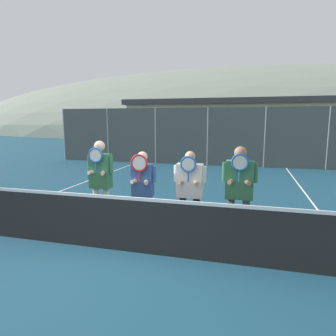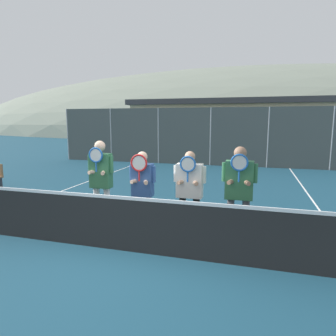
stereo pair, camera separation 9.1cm
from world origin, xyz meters
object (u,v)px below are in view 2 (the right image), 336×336
(car_far_left, at_px, (147,142))
(car_left_of_center, at_px, (232,144))
(player_leftmost, at_px, (101,177))
(player_center_left, at_px, (142,187))
(car_center, at_px, (328,147))
(player_rightmost, at_px, (239,187))
(player_center_right, at_px, (189,187))

(car_far_left, distance_m, car_left_of_center, 5.36)
(player_leftmost, height_order, player_center_left, player_leftmost)
(player_leftmost, bearing_deg, car_center, 61.26)
(car_far_left, distance_m, car_center, 10.41)
(player_rightmost, bearing_deg, car_left_of_center, 94.56)
(car_far_left, relative_size, car_center, 1.14)
(player_leftmost, relative_size, car_left_of_center, 0.42)
(player_center_left, xyz_separation_m, car_left_of_center, (0.85, 12.36, -0.10))
(player_center_left, xyz_separation_m, car_center, (5.91, 12.59, -0.13))
(player_center_right, bearing_deg, car_center, 68.16)
(player_rightmost, xyz_separation_m, car_far_left, (-6.33, 12.65, -0.20))
(player_rightmost, relative_size, car_far_left, 0.39)
(player_center_right, relative_size, car_center, 0.41)
(player_center_right, distance_m, car_left_of_center, 12.24)
(player_center_left, distance_m, car_far_left, 13.45)
(car_far_left, bearing_deg, player_center_left, -70.46)
(player_rightmost, bearing_deg, player_center_left, -179.33)
(car_far_left, height_order, car_left_of_center, car_far_left)
(player_rightmost, distance_m, car_center, 13.21)
(player_leftmost, relative_size, car_far_left, 0.40)
(player_center_right, distance_m, player_rightmost, 0.93)
(player_leftmost, xyz_separation_m, player_rightmost, (2.78, -0.06, -0.02))
(car_center, bearing_deg, player_leftmost, -118.74)
(player_rightmost, xyz_separation_m, car_center, (4.08, 12.57, -0.23))
(car_left_of_center, bearing_deg, car_far_left, 176.63)
(player_center_left, distance_m, car_left_of_center, 12.39)
(car_far_left, bearing_deg, car_left_of_center, -3.37)
(player_center_left, height_order, player_rightmost, player_rightmost)
(player_leftmost, height_order, player_rightmost, player_leftmost)
(player_center_right, bearing_deg, player_rightmost, -5.72)
(car_far_left, bearing_deg, player_leftmost, -74.25)
(car_center, bearing_deg, car_left_of_center, -177.38)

